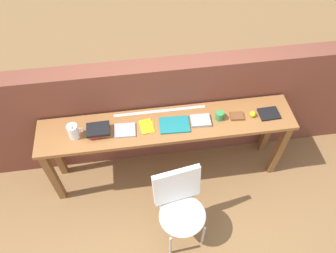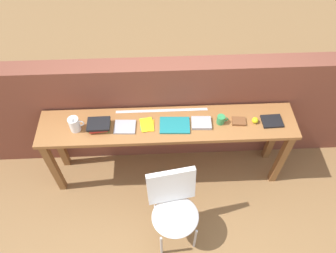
{
  "view_description": "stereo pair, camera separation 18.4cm",
  "coord_description": "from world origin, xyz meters",
  "px_view_note": "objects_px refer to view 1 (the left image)",
  "views": [
    {
      "loc": [
        -0.27,
        -1.66,
        3.34
      ],
      "look_at": [
        0.0,
        0.25,
        0.9
      ],
      "focal_mm": 35.0,
      "sensor_mm": 36.0,
      "label": 1
    },
    {
      "loc": [
        -0.08,
        -1.68,
        3.34
      ],
      "look_at": [
        0.0,
        0.25,
        0.9
      ],
      "focal_mm": 35.0,
      "sensor_mm": 36.0,
      "label": 2
    }
  ],
  "objects_px": {
    "chair_white_moulded": "(180,205)",
    "pamphlet_pile_colourful": "(147,126)",
    "mug": "(220,116)",
    "leather_journal_brown": "(237,116)",
    "book_repair_rightmost": "(269,114)",
    "sports_ball_small": "(253,114)",
    "magazine_cycling": "(125,130)",
    "pitcher_white": "(74,131)",
    "book_stack_leftmost": "(98,131)",
    "book_open_centre": "(174,125)"
  },
  "relations": [
    {
      "from": "chair_white_moulded",
      "to": "pamphlet_pile_colourful",
      "type": "height_order",
      "value": "chair_white_moulded"
    },
    {
      "from": "mug",
      "to": "leather_journal_brown",
      "type": "bearing_deg",
      "value": -0.55
    },
    {
      "from": "leather_journal_brown",
      "to": "book_repair_rightmost",
      "type": "xyz_separation_m",
      "value": [
        0.32,
        -0.01,
        -0.0
      ]
    },
    {
      "from": "sports_ball_small",
      "to": "magazine_cycling",
      "type": "bearing_deg",
      "value": -179.59
    },
    {
      "from": "chair_white_moulded",
      "to": "mug",
      "type": "bearing_deg",
      "value": 54.62
    },
    {
      "from": "pitcher_white",
      "to": "leather_journal_brown",
      "type": "bearing_deg",
      "value": 0.73
    },
    {
      "from": "magazine_cycling",
      "to": "pamphlet_pile_colourful",
      "type": "distance_m",
      "value": 0.21
    },
    {
      "from": "pitcher_white",
      "to": "book_stack_leftmost",
      "type": "distance_m",
      "value": 0.22
    },
    {
      "from": "pamphlet_pile_colourful",
      "to": "book_repair_rightmost",
      "type": "bearing_deg",
      "value": -0.73
    },
    {
      "from": "pitcher_white",
      "to": "sports_ball_small",
      "type": "bearing_deg",
      "value": 0.32
    },
    {
      "from": "magazine_cycling",
      "to": "book_open_centre",
      "type": "distance_m",
      "value": 0.48
    },
    {
      "from": "mug",
      "to": "leather_journal_brown",
      "type": "distance_m",
      "value": 0.18
    },
    {
      "from": "pamphlet_pile_colourful",
      "to": "mug",
      "type": "xyz_separation_m",
      "value": [
        0.71,
        -0.0,
        0.04
      ]
    },
    {
      "from": "chair_white_moulded",
      "to": "leather_journal_brown",
      "type": "distance_m",
      "value": 1.02
    },
    {
      "from": "pitcher_white",
      "to": "book_open_centre",
      "type": "bearing_deg",
      "value": 0.0
    },
    {
      "from": "chair_white_moulded",
      "to": "pamphlet_pile_colourful",
      "type": "xyz_separation_m",
      "value": [
        -0.23,
        0.68,
        0.36
      ]
    },
    {
      "from": "book_repair_rightmost",
      "to": "sports_ball_small",
      "type": "bearing_deg",
      "value": 177.43
    },
    {
      "from": "pitcher_white",
      "to": "leather_journal_brown",
      "type": "height_order",
      "value": "pitcher_white"
    },
    {
      "from": "book_stack_leftmost",
      "to": "chair_white_moulded",
      "type": "bearing_deg",
      "value": -44.47
    },
    {
      "from": "book_open_centre",
      "to": "magazine_cycling",
      "type": "bearing_deg",
      "value": -177.51
    },
    {
      "from": "chair_white_moulded",
      "to": "book_stack_leftmost",
      "type": "xyz_separation_m",
      "value": [
        -0.68,
        0.67,
        0.39
      ]
    },
    {
      "from": "pamphlet_pile_colourful",
      "to": "leather_journal_brown",
      "type": "relative_size",
      "value": 1.43
    },
    {
      "from": "mug",
      "to": "chair_white_moulded",
      "type": "bearing_deg",
      "value": -125.38
    },
    {
      "from": "mug",
      "to": "book_open_centre",
      "type": "bearing_deg",
      "value": -177.23
    },
    {
      "from": "pitcher_white",
      "to": "magazine_cycling",
      "type": "distance_m",
      "value": 0.47
    },
    {
      "from": "book_open_centre",
      "to": "mug",
      "type": "bearing_deg",
      "value": 5.33
    },
    {
      "from": "mug",
      "to": "magazine_cycling",
      "type": "bearing_deg",
      "value": -178.7
    },
    {
      "from": "sports_ball_small",
      "to": "book_stack_leftmost",
      "type": "bearing_deg",
      "value": -179.9
    },
    {
      "from": "book_stack_leftmost",
      "to": "pamphlet_pile_colourful",
      "type": "xyz_separation_m",
      "value": [
        0.45,
        0.02,
        -0.03
      ]
    },
    {
      "from": "book_repair_rightmost",
      "to": "pamphlet_pile_colourful",
      "type": "bearing_deg",
      "value": 177.48
    },
    {
      "from": "magazine_cycling",
      "to": "book_repair_rightmost",
      "type": "height_order",
      "value": "book_repair_rightmost"
    },
    {
      "from": "leather_journal_brown",
      "to": "book_repair_rightmost",
      "type": "height_order",
      "value": "leather_journal_brown"
    },
    {
      "from": "book_open_centre",
      "to": "leather_journal_brown",
      "type": "distance_m",
      "value": 0.62
    },
    {
      "from": "book_stack_leftmost",
      "to": "mug",
      "type": "xyz_separation_m",
      "value": [
        1.17,
        0.01,
        0.01
      ]
    },
    {
      "from": "magazine_cycling",
      "to": "book_repair_rightmost",
      "type": "xyz_separation_m",
      "value": [
        1.42,
        0.01,
        0.0
      ]
    },
    {
      "from": "chair_white_moulded",
      "to": "leather_journal_brown",
      "type": "xyz_separation_m",
      "value": [
        0.66,
        0.68,
        0.37
      ]
    },
    {
      "from": "pitcher_white",
      "to": "book_open_centre",
      "type": "height_order",
      "value": "pitcher_white"
    },
    {
      "from": "leather_journal_brown",
      "to": "sports_ball_small",
      "type": "distance_m",
      "value": 0.15
    },
    {
      "from": "chair_white_moulded",
      "to": "book_open_centre",
      "type": "distance_m",
      "value": 0.75
    },
    {
      "from": "pamphlet_pile_colourful",
      "to": "sports_ball_small",
      "type": "bearing_deg",
      "value": -0.72
    },
    {
      "from": "book_open_centre",
      "to": "leather_journal_brown",
      "type": "relative_size",
      "value": 2.2
    },
    {
      "from": "magazine_cycling",
      "to": "sports_ball_small",
      "type": "height_order",
      "value": "sports_ball_small"
    },
    {
      "from": "book_stack_leftmost",
      "to": "sports_ball_small",
      "type": "xyz_separation_m",
      "value": [
        1.5,
        0.0,
        -0.01
      ]
    },
    {
      "from": "chair_white_moulded",
      "to": "book_stack_leftmost",
      "type": "relative_size",
      "value": 4.13
    },
    {
      "from": "mug",
      "to": "book_repair_rightmost",
      "type": "bearing_deg",
      "value": -1.63
    },
    {
      "from": "chair_white_moulded",
      "to": "mug",
      "type": "distance_m",
      "value": 0.93
    },
    {
      "from": "chair_white_moulded",
      "to": "magazine_cycling",
      "type": "distance_m",
      "value": 0.87
    },
    {
      "from": "book_stack_leftmost",
      "to": "mug",
      "type": "relative_size",
      "value": 1.96
    },
    {
      "from": "book_open_centre",
      "to": "leather_journal_brown",
      "type": "xyz_separation_m",
      "value": [
        0.62,
        0.02,
        0.0
      ]
    },
    {
      "from": "mug",
      "to": "sports_ball_small",
      "type": "relative_size",
      "value": 1.8
    }
  ]
}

